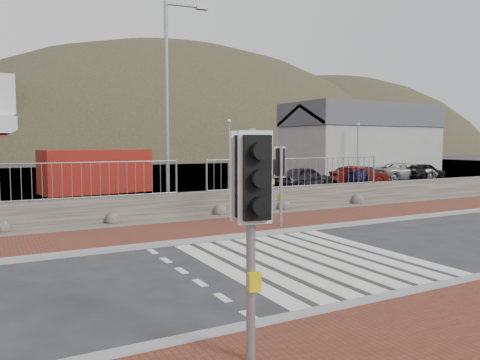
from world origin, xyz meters
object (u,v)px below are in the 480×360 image
car_a (306,177)px  car_b (359,176)px  car_d (406,172)px  shipping_container (96,171)px  streetlight (170,96)px  traffic_signal_far (280,169)px  traffic_signal_near (251,197)px  car_e (424,172)px  car_c (364,175)px

car_a → car_b: 4.09m
car_b → car_d: size_ratio=0.80×
shipping_container → car_d: (21.55, -2.28, -0.54)m
streetlight → shipping_container: size_ratio=1.40×
streetlight → car_d: 22.20m
traffic_signal_far → car_b: size_ratio=0.71×
traffic_signal_near → car_d: traffic_signal_near is taller
shipping_container → car_e: shipping_container is taller
traffic_signal_far → car_b: (13.00, 10.50, -1.30)m
traffic_signal_near → car_c: size_ratio=0.70×
traffic_signal_near → streetlight: (3.36, 12.02, 2.38)m
shipping_container → car_d: shipping_container is taller
car_b → car_d: (5.59, 1.20, 0.03)m
traffic_signal_far → shipping_container: bearing=-66.3°
traffic_signal_far → car_a: bearing=-118.0°
car_c → car_d: (4.94, 1.00, 0.04)m
traffic_signal_near → traffic_signal_far: bearing=64.0°
traffic_signal_near → car_c: (19.04, 18.30, -1.50)m
streetlight → car_d: (20.62, 7.28, -3.84)m
streetlight → car_a: 13.22m
traffic_signal_near → shipping_container: bearing=93.0°
shipping_container → car_b: bearing=-20.2°
shipping_container → traffic_signal_far: bearing=-86.0°
traffic_signal_far → shipping_container: size_ratio=0.47×
car_a → streetlight: bearing=114.4°
streetlight → car_e: bearing=24.4°
car_a → car_e: 10.97m
streetlight → car_a: (10.96, 6.33, -3.84)m
traffic_signal_far → car_d: size_ratio=0.57×
traffic_signal_near → traffic_signal_far: size_ratio=1.10×
shipping_container → car_c: size_ratio=1.36×
car_b → car_d: bearing=-62.0°
traffic_signal_near → car_b: 25.85m
traffic_signal_near → car_a: 23.32m
streetlight → car_d: bearing=26.6°
traffic_signal_near → shipping_container: 21.74m
traffic_signal_near → car_d: size_ratio=0.63×
car_b → car_c: bearing=-56.6°
traffic_signal_near → car_b: (18.40, 18.10, -1.49)m
traffic_signal_near → car_a: traffic_signal_near is taller
shipping_container → car_d: bearing=-14.0°
traffic_signal_far → car_b: bearing=-129.4°
traffic_signal_near → car_e: (25.28, 18.80, -1.46)m
car_b → car_e: size_ratio=0.99×
shipping_container → car_e: bearing=-14.9°
streetlight → car_d: streetlight is taller
car_a → car_e: size_ratio=1.00×
car_b → traffic_signal_far: bearing=144.8°
shipping_container → streetlight: bearing=-92.4°
traffic_signal_far → car_d: 22.00m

